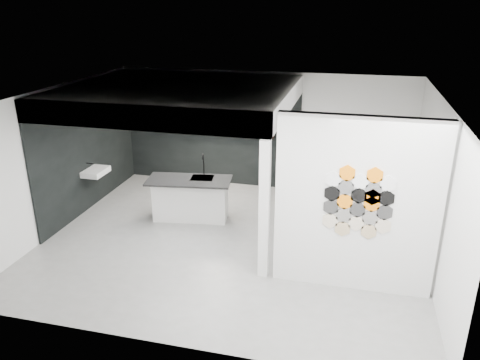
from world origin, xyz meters
The scene contains 17 objects.
floor centered at (0.00, 0.00, -0.01)m, with size 7.00×6.00×0.01m, color slate.
partition_panel centered at (2.23, -1.00, 1.40)m, with size 2.45×0.15×2.80m, color silver.
bay_clad_back centered at (-1.30, 2.97, 1.18)m, with size 4.40×0.04×2.35m, color black.
bay_clad_left centered at (-3.47, 1.00, 1.18)m, with size 0.04×4.00×2.35m, color black.
bulkhead centered at (-1.30, 1.00, 2.55)m, with size 4.40×4.00×0.40m, color silver.
corner_column centered at (0.82, -1.00, 1.18)m, with size 0.16×0.16×2.35m, color silver.
fascia_beam centered at (-1.30, -0.92, 2.55)m, with size 4.40×0.16×0.40m, color silver.
wall_basin centered at (-3.24, 0.80, 0.85)m, with size 0.40×0.60×0.12m, color silver.
display_shelf centered at (-1.20, 2.87, 1.30)m, with size 3.00×0.15×0.04m, color black.
kitchen_island centered at (-1.08, 0.77, 0.47)m, with size 1.80×0.99×1.38m.
stockpot centered at (-2.32, 2.87, 1.41)m, with size 0.21×0.21×0.17m, color black.
kettle centered at (-0.49, 2.87, 1.39)m, with size 0.15×0.15×0.13m, color black.
glass_bowl centered at (0.14, 2.87, 1.37)m, with size 0.13×0.13×0.09m, color gray.
glass_vase centered at (0.15, 2.87, 1.38)m, with size 0.09×0.09×0.12m, color gray.
bottle_dark centered at (-1.72, 2.87, 1.40)m, with size 0.06×0.06×0.17m, color black.
utensil_cup centered at (-2.13, 2.87, 1.37)m, with size 0.08×0.08×0.10m, color black.
hex_tile_cluster centered at (2.26, -1.09, 1.50)m, with size 1.04×0.02×1.16m.
Camera 1 is at (2.07, -7.68, 4.29)m, focal length 35.00 mm.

